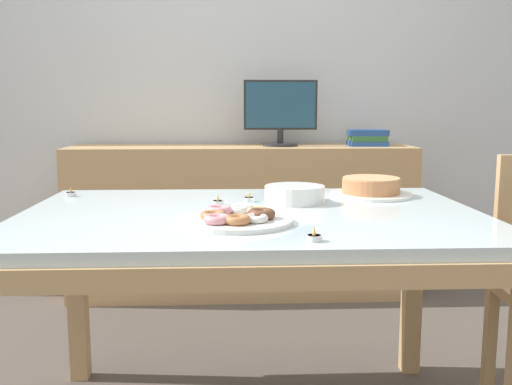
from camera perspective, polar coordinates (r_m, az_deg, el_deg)
wall_back at (r=3.61m, az=-1.63°, el=11.66°), size 8.00×0.10×2.60m
dining_table at (r=1.85m, az=-0.50°, el=-4.74°), size 1.50×1.03×0.78m
sideboard at (r=3.38m, az=-1.47°, el=-2.80°), size 1.99×0.44×0.88m
computer_monitor at (r=3.32m, az=2.46°, el=7.93°), size 0.42×0.20×0.38m
book_stack at (r=3.41m, az=11.09°, el=5.39°), size 0.24×0.18×0.09m
cake_chocolate_round at (r=2.17m, az=11.42°, el=0.45°), size 0.31×0.31×0.07m
pastry_platter at (r=1.65m, az=-1.90°, el=-2.55°), size 0.33×0.33×0.04m
plate_stack at (r=1.99m, az=3.88°, el=-0.17°), size 0.21×0.21×0.06m
tealight_left_edge at (r=1.43m, az=5.83°, el=-4.48°), size 0.04×0.04×0.04m
tealight_near_cakes at (r=2.24m, az=-18.04°, el=-0.12°), size 0.04×0.04×0.04m
tealight_right_edge at (r=2.01m, az=-0.68°, el=-0.64°), size 0.04×0.04×0.04m
tealight_near_front at (r=1.94m, az=-3.83°, el=-0.99°), size 0.04×0.04×0.04m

